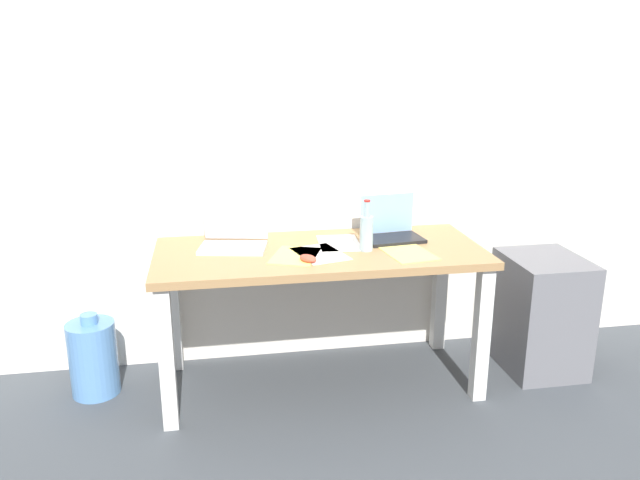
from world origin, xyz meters
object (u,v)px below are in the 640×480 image
laptop_left (234,236)px  computer_mouse (308,258)px  water_cooler_jug (93,358)px  beer_bottle (367,232)px  filing_cabinet (541,313)px  laptop_right (391,229)px  desk (320,269)px

laptop_left → computer_mouse: size_ratio=3.72×
laptop_left → water_cooler_jug: bearing=-178.5°
beer_bottle → computer_mouse: size_ratio=2.61×
beer_bottle → filing_cabinet: bearing=1.4°
laptop_left → beer_bottle: 0.68m
laptop_right → filing_cabinet: bearing=-10.5°
desk → laptop_right: 0.45m
laptop_left → beer_bottle: size_ratio=1.42×
beer_bottle → filing_cabinet: beer_bottle is taller
water_cooler_jug → laptop_right: bearing=1.0°
laptop_right → water_cooler_jug: 1.69m
laptop_right → computer_mouse: 0.59m
laptop_left → laptop_right: bearing=0.6°
water_cooler_jug → beer_bottle: bearing=-6.1°
laptop_right → computer_mouse: (-0.50, -0.31, -0.04)m
laptop_left → water_cooler_jug: size_ratio=0.84×
desk → laptop_right: laptop_right is taller
laptop_left → laptop_right: (0.84, 0.01, -0.00)m
desk → computer_mouse: computer_mouse is taller
computer_mouse → filing_cabinet: size_ratio=0.15×
desk → laptop_left: bearing=165.0°
laptop_right → filing_cabinet: (0.83, -0.15, -0.48)m
laptop_left → filing_cabinet: 1.74m
computer_mouse → water_cooler_jug: 1.26m
desk → water_cooler_jug: size_ratio=3.76×
beer_bottle → filing_cabinet: size_ratio=0.40×
desk → water_cooler_jug: 1.26m
computer_mouse → filing_cabinet: bearing=-27.1°
laptop_right → computer_mouse: laptop_right is taller
laptop_right → filing_cabinet: 0.97m
beer_bottle → computer_mouse: beer_bottle is taller
desk → laptop_left: laptop_left is taller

